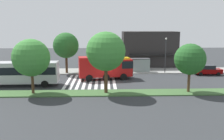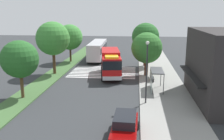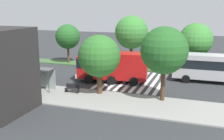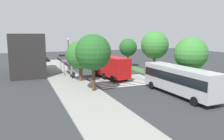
{
  "view_description": "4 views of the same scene",
  "coord_description": "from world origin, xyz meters",
  "px_view_note": "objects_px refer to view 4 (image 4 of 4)",
  "views": [
    {
      "loc": [
        -0.61,
        -37.36,
        8.52
      ],
      "look_at": [
        0.82,
        1.73,
        1.48
      ],
      "focal_mm": 38.87,
      "sensor_mm": 36.0,
      "label": 1
    },
    {
      "loc": [
        35.0,
        5.17,
        9.34
      ],
      "look_at": [
        1.14,
        1.77,
        1.22
      ],
      "focal_mm": 39.59,
      "sensor_mm": 36.0,
      "label": 2
    },
    {
      "loc": [
        -11.28,
        33.13,
        9.38
      ],
      "look_at": [
        -0.33,
        1.84,
        1.63
      ],
      "focal_mm": 44.49,
      "sensor_mm": 36.0,
      "label": 3
    },
    {
      "loc": [
        -34.42,
        15.11,
        7.54
      ],
      "look_at": [
        0.28,
        0.93,
        1.34
      ],
      "focal_mm": 35.67,
      "sensor_mm": 36.0,
      "label": 4
    }
  ],
  "objects_px": {
    "sidewalk_tree_far_west": "(93,52)",
    "sidewalk_tree_west": "(80,55)",
    "bench_near_shelter": "(73,75)",
    "street_lamp": "(68,51)",
    "parked_car_west": "(70,62)",
    "transit_bus": "(179,79)",
    "parked_car_mid": "(62,57)",
    "fire_truck": "(110,66)",
    "median_tree_center": "(128,47)",
    "median_tree_far_west": "(191,54)",
    "median_tree_west": "(155,45)",
    "bus_stop_shelter": "(68,64)"
  },
  "relations": [
    {
      "from": "street_lamp",
      "to": "median_tree_far_west",
      "type": "distance_m",
      "value": 24.33
    },
    {
      "from": "parked_car_west",
      "to": "median_tree_west",
      "type": "height_order",
      "value": "median_tree_west"
    },
    {
      "from": "parked_car_west",
      "to": "sidewalk_tree_far_west",
      "type": "relative_size",
      "value": 0.65
    },
    {
      "from": "fire_truck",
      "to": "median_tree_center",
      "type": "distance_m",
      "value": 13.79
    },
    {
      "from": "bus_stop_shelter",
      "to": "median_tree_center",
      "type": "height_order",
      "value": "median_tree_center"
    },
    {
      "from": "sidewalk_tree_west",
      "to": "median_tree_center",
      "type": "xyz_separation_m",
      "value": [
        11.05,
        -13.75,
        0.21
      ]
    },
    {
      "from": "street_lamp",
      "to": "median_tree_west",
      "type": "height_order",
      "value": "median_tree_west"
    },
    {
      "from": "street_lamp",
      "to": "sidewalk_tree_far_west",
      "type": "height_order",
      "value": "sidewalk_tree_far_west"
    },
    {
      "from": "parked_car_west",
      "to": "median_tree_west",
      "type": "xyz_separation_m",
      "value": [
        -18.2,
        -11.55,
        4.52
      ]
    },
    {
      "from": "street_lamp",
      "to": "median_tree_far_west",
      "type": "bearing_deg",
      "value": -146.71
    },
    {
      "from": "parked_car_mid",
      "to": "sidewalk_tree_far_west",
      "type": "xyz_separation_m",
      "value": [
        -37.56,
        2.2,
        4.28
      ]
    },
    {
      "from": "median_tree_center",
      "to": "street_lamp",
      "type": "bearing_deg",
      "value": 88.72
    },
    {
      "from": "median_tree_center",
      "to": "bus_stop_shelter",
      "type": "bearing_deg",
      "value": 105.92
    },
    {
      "from": "fire_truck",
      "to": "median_tree_west",
      "type": "xyz_separation_m",
      "value": [
        -0.2,
        -8.58,
        3.36
      ]
    },
    {
      "from": "sidewalk_tree_far_west",
      "to": "bus_stop_shelter",
      "type": "bearing_deg",
      "value": 2.84
    },
    {
      "from": "parked_car_west",
      "to": "transit_bus",
      "type": "distance_m",
      "value": 31.65
    },
    {
      "from": "bus_stop_shelter",
      "to": "sidewalk_tree_far_west",
      "type": "bearing_deg",
      "value": -177.16
    },
    {
      "from": "parked_car_mid",
      "to": "median_tree_center",
      "type": "bearing_deg",
      "value": -148.05
    },
    {
      "from": "fire_truck",
      "to": "median_tree_center",
      "type": "relative_size",
      "value": 1.44
    },
    {
      "from": "bus_stop_shelter",
      "to": "median_tree_west",
      "type": "distance_m",
      "value": 16.26
    },
    {
      "from": "parked_car_west",
      "to": "median_tree_west",
      "type": "distance_m",
      "value": 22.03
    },
    {
      "from": "parked_car_west",
      "to": "street_lamp",
      "type": "height_order",
      "value": "street_lamp"
    },
    {
      "from": "fire_truck",
      "to": "bench_near_shelter",
      "type": "relative_size",
      "value": 5.65
    },
    {
      "from": "parked_car_west",
      "to": "street_lamp",
      "type": "xyz_separation_m",
      "value": [
        -7.16,
        1.8,
        2.99
      ]
    },
    {
      "from": "parked_car_west",
      "to": "sidewalk_tree_west",
      "type": "xyz_separation_m",
      "value": [
        -18.51,
        2.2,
        3.28
      ]
    },
    {
      "from": "transit_bus",
      "to": "median_tree_center",
      "type": "xyz_separation_m",
      "value": [
        23.39,
        -4.59,
        2.33
      ]
    },
    {
      "from": "parked_car_mid",
      "to": "sidewalk_tree_west",
      "type": "xyz_separation_m",
      "value": [
        -30.83,
        2.2,
        3.32
      ]
    },
    {
      "from": "bench_near_shelter",
      "to": "median_tree_west",
      "type": "height_order",
      "value": "median_tree_west"
    },
    {
      "from": "bench_near_shelter",
      "to": "street_lamp",
      "type": "xyz_separation_m",
      "value": [
        8.41,
        -1.05,
        3.3
      ]
    },
    {
      "from": "transit_bus",
      "to": "bench_near_shelter",
      "type": "relative_size",
      "value": 7.17
    },
    {
      "from": "bench_near_shelter",
      "to": "street_lamp",
      "type": "relative_size",
      "value": 0.25
    },
    {
      "from": "bench_near_shelter",
      "to": "street_lamp",
      "type": "distance_m",
      "value": 9.1
    },
    {
      "from": "fire_truck",
      "to": "parked_car_west",
      "type": "relative_size",
      "value": 1.89
    },
    {
      "from": "bus_stop_shelter",
      "to": "sidewalk_tree_west",
      "type": "relative_size",
      "value": 0.56
    },
    {
      "from": "bus_stop_shelter",
      "to": "bench_near_shelter",
      "type": "xyz_separation_m",
      "value": [
        -4.0,
        -0.03,
        -1.3
      ]
    },
    {
      "from": "parked_car_mid",
      "to": "street_lamp",
      "type": "distance_m",
      "value": 19.8
    },
    {
      "from": "transit_bus",
      "to": "median_tree_west",
      "type": "bearing_deg",
      "value": 158.65
    },
    {
      "from": "parked_car_mid",
      "to": "bench_near_shelter",
      "type": "xyz_separation_m",
      "value": [
        -27.9,
        2.85,
        -0.28
      ]
    },
    {
      "from": "parked_car_mid",
      "to": "transit_bus",
      "type": "relative_size",
      "value": 0.41
    },
    {
      "from": "street_lamp",
      "to": "sidewalk_tree_west",
      "type": "relative_size",
      "value": 1.01
    },
    {
      "from": "sidewalk_tree_far_west",
      "to": "sidewalk_tree_west",
      "type": "bearing_deg",
      "value": -0.0
    },
    {
      "from": "parked_car_mid",
      "to": "median_tree_west",
      "type": "bearing_deg",
      "value": -157.59
    },
    {
      "from": "street_lamp",
      "to": "median_tree_west",
      "type": "xyz_separation_m",
      "value": [
        -11.04,
        -13.35,
        1.54
      ]
    },
    {
      "from": "street_lamp",
      "to": "median_tree_center",
      "type": "height_order",
      "value": "street_lamp"
    },
    {
      "from": "street_lamp",
      "to": "median_tree_west",
      "type": "relative_size",
      "value": 0.82
    },
    {
      "from": "street_lamp",
      "to": "bus_stop_shelter",
      "type": "bearing_deg",
      "value": 166.26
    },
    {
      "from": "median_tree_west",
      "to": "street_lamp",
      "type": "bearing_deg",
      "value": 50.41
    },
    {
      "from": "median_tree_far_west",
      "to": "fire_truck",
      "type": "bearing_deg",
      "value": 42.1
    },
    {
      "from": "bench_near_shelter",
      "to": "sidewalk_tree_far_west",
      "type": "distance_m",
      "value": 10.71
    },
    {
      "from": "street_lamp",
      "to": "median_tree_center",
      "type": "xyz_separation_m",
      "value": [
        -0.3,
        -13.35,
        0.5
      ]
    }
  ]
}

